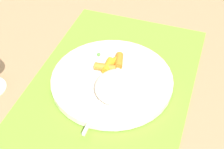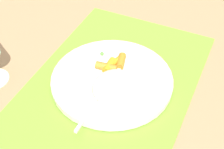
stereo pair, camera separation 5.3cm
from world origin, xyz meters
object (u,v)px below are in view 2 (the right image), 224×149
rice_mound (115,87)px  fork (103,90)px  carrot_portion (113,64)px  plate (112,80)px

rice_mound → fork: 0.03m
rice_mound → carrot_portion: (0.07, 0.04, -0.01)m
rice_mound → fork: size_ratio=0.52×
rice_mound → plate: bearing=32.5°
plate → carrot_portion: bearing=20.0°
carrot_portion → fork: carrot_portion is taller
plate → carrot_portion: size_ratio=3.87×
carrot_portion → fork: (-0.08, -0.01, -0.01)m
carrot_portion → fork: size_ratio=0.35×
fork → plate: bearing=-0.2°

